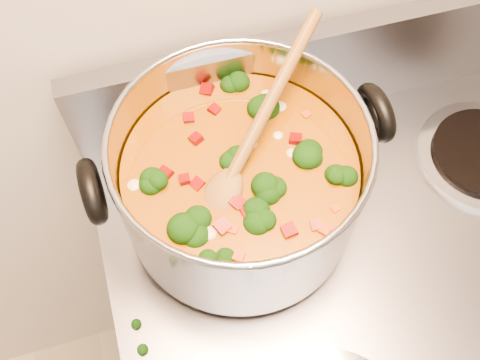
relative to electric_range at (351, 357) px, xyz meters
name	(u,v)px	position (x,y,z in m)	size (l,w,h in m)	color
electric_range	(351,357)	(0.00, 0.00, 0.00)	(0.76, 0.69, 1.08)	gray
stockpot	(239,179)	(-0.19, 0.16, 0.55)	(0.36, 0.30, 0.18)	#A9A8B0
wooden_spoon	(247,147)	(-0.17, 0.17, 0.59)	(0.22, 0.22, 0.11)	brown
cooktop_crumbs	(200,164)	(-0.22, 0.25, 0.46)	(0.32, 0.09, 0.01)	black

